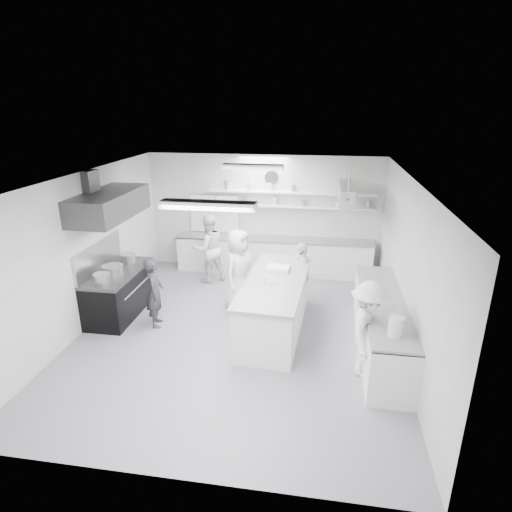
# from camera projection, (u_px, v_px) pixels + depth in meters

# --- Properties ---
(floor) EXTENTS (6.00, 7.00, 0.02)m
(floor) POSITION_uv_depth(u_px,v_px,m) (238.00, 332.00, 8.32)
(floor) COLOR gray
(floor) RESTS_ON ground
(ceiling) EXTENTS (6.00, 7.00, 0.02)m
(ceiling) POSITION_uv_depth(u_px,v_px,m) (236.00, 177.00, 7.29)
(ceiling) COLOR silver
(ceiling) RESTS_ON wall_back
(wall_back) EXTENTS (6.00, 0.04, 3.00)m
(wall_back) POSITION_uv_depth(u_px,v_px,m) (264.00, 214.00, 11.05)
(wall_back) COLOR silver
(wall_back) RESTS_ON floor
(wall_front) EXTENTS (6.00, 0.04, 3.00)m
(wall_front) POSITION_uv_depth(u_px,v_px,m) (172.00, 373.00, 4.55)
(wall_front) COLOR silver
(wall_front) RESTS_ON floor
(wall_left) EXTENTS (0.04, 7.00, 3.00)m
(wall_left) POSITION_uv_depth(u_px,v_px,m) (85.00, 252.00, 8.24)
(wall_left) COLOR silver
(wall_left) RESTS_ON floor
(wall_right) EXTENTS (0.04, 7.00, 3.00)m
(wall_right) POSITION_uv_depth(u_px,v_px,m) (407.00, 270.00, 7.36)
(wall_right) COLOR silver
(wall_right) RESTS_ON floor
(stove) EXTENTS (0.80, 1.80, 0.90)m
(stove) POSITION_uv_depth(u_px,v_px,m) (120.00, 294.00, 8.91)
(stove) COLOR black
(stove) RESTS_ON floor
(exhaust_hood) EXTENTS (0.85, 2.00, 0.50)m
(exhaust_hood) POSITION_uv_depth(u_px,v_px,m) (109.00, 205.00, 8.27)
(exhaust_hood) COLOR #3B3B3D
(exhaust_hood) RESTS_ON wall_left
(back_counter) EXTENTS (5.00, 0.60, 0.92)m
(back_counter) POSITION_uv_depth(u_px,v_px,m) (273.00, 256.00, 11.08)
(back_counter) COLOR white
(back_counter) RESTS_ON floor
(shelf_lower) EXTENTS (4.20, 0.26, 0.04)m
(shelf_lower) POSITION_uv_depth(u_px,v_px,m) (290.00, 206.00, 10.74)
(shelf_lower) COLOR white
(shelf_lower) RESTS_ON wall_back
(shelf_upper) EXTENTS (4.20, 0.26, 0.04)m
(shelf_upper) POSITION_uv_depth(u_px,v_px,m) (291.00, 192.00, 10.62)
(shelf_upper) COLOR white
(shelf_upper) RESTS_ON wall_back
(pass_through_window) EXTENTS (1.30, 0.04, 1.00)m
(pass_through_window) POSITION_uv_depth(u_px,v_px,m) (215.00, 214.00, 11.24)
(pass_through_window) COLOR black
(pass_through_window) RESTS_ON wall_back
(wall_clock) EXTENTS (0.32, 0.05, 0.32)m
(wall_clock) POSITION_uv_depth(u_px,v_px,m) (272.00, 177.00, 10.66)
(wall_clock) COLOR white
(wall_clock) RESTS_ON wall_back
(right_counter) EXTENTS (0.74, 3.30, 0.94)m
(right_counter) POSITION_uv_depth(u_px,v_px,m) (382.00, 326.00, 7.58)
(right_counter) COLOR white
(right_counter) RESTS_ON floor
(pot_rack) EXTENTS (0.30, 1.60, 0.40)m
(pot_rack) POSITION_uv_depth(u_px,v_px,m) (346.00, 194.00, 9.46)
(pot_rack) COLOR #A5A5A5
(pot_rack) RESTS_ON ceiling
(light_fixture_front) EXTENTS (1.30, 0.25, 0.10)m
(light_fixture_front) POSITION_uv_depth(u_px,v_px,m) (208.00, 205.00, 5.64)
(light_fixture_front) COLOR white
(light_fixture_front) RESTS_ON ceiling
(light_fixture_rear) EXTENTS (1.30, 0.25, 0.10)m
(light_fixture_rear) POSITION_uv_depth(u_px,v_px,m) (253.00, 167.00, 8.98)
(light_fixture_rear) COLOR white
(light_fixture_rear) RESTS_ON ceiling
(prep_island) EXTENTS (1.17, 2.79, 1.01)m
(prep_island) POSITION_uv_depth(u_px,v_px,m) (275.00, 306.00, 8.26)
(prep_island) COLOR white
(prep_island) RESTS_ON floor
(stove_pot) EXTENTS (0.41, 0.41, 0.23)m
(stove_pot) POSITION_uv_depth(u_px,v_px,m) (113.00, 271.00, 8.57)
(stove_pot) COLOR #A5A5A5
(stove_pot) RESTS_ON stove
(cook_stove) EXTENTS (0.47, 0.59, 1.42)m
(cook_stove) POSITION_uv_depth(u_px,v_px,m) (155.00, 292.00, 8.36)
(cook_stove) COLOR #2D2D32
(cook_stove) RESTS_ON floor
(cook_back) EXTENTS (1.04, 1.00, 1.70)m
(cook_back) POSITION_uv_depth(u_px,v_px,m) (209.00, 248.00, 10.44)
(cook_back) COLOR white
(cook_back) RESTS_ON floor
(cook_island_left) EXTENTS (0.82, 1.00, 1.75)m
(cook_island_left) POSITION_uv_depth(u_px,v_px,m) (238.00, 269.00, 9.06)
(cook_island_left) COLOR white
(cook_island_left) RESTS_ON floor
(cook_island_right) EXTENTS (0.49, 0.89, 1.44)m
(cook_island_right) POSITION_uv_depth(u_px,v_px,m) (301.00, 275.00, 9.19)
(cook_island_right) COLOR white
(cook_island_right) RESTS_ON floor
(cook_right) EXTENTS (0.85, 1.17, 1.63)m
(cook_right) POSITION_uv_depth(u_px,v_px,m) (368.00, 330.00, 6.78)
(cook_right) COLOR white
(cook_right) RESTS_ON floor
(bowl_island_a) EXTENTS (0.28, 0.28, 0.06)m
(bowl_island_a) POSITION_uv_depth(u_px,v_px,m) (270.00, 283.00, 7.98)
(bowl_island_a) COLOR #A5A5A5
(bowl_island_a) RESTS_ON prep_island
(bowl_island_b) EXTENTS (0.22, 0.22, 0.06)m
(bowl_island_b) POSITION_uv_depth(u_px,v_px,m) (278.00, 275.00, 8.31)
(bowl_island_b) COLOR white
(bowl_island_b) RESTS_ON prep_island
(bowl_right) EXTENTS (0.32, 0.32, 0.06)m
(bowl_right) POSITION_uv_depth(u_px,v_px,m) (395.00, 321.00, 6.72)
(bowl_right) COLOR white
(bowl_right) RESTS_ON right_counter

